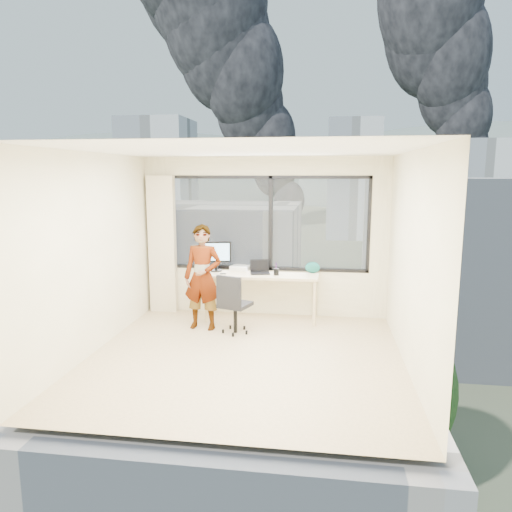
% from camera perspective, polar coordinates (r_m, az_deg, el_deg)
% --- Properties ---
extents(floor, '(4.00, 4.00, 0.01)m').
position_cam_1_polar(floor, '(6.24, -1.34, -12.04)').
color(floor, tan).
rests_on(floor, ground).
extents(ceiling, '(4.00, 4.00, 0.01)m').
position_cam_1_polar(ceiling, '(5.80, -1.44, 12.56)').
color(ceiling, white).
rests_on(ceiling, ground).
extents(wall_front, '(4.00, 0.01, 2.60)m').
position_cam_1_polar(wall_front, '(3.97, -6.21, -5.16)').
color(wall_front, beige).
rests_on(wall_front, ground).
extents(wall_left, '(0.01, 4.00, 2.60)m').
position_cam_1_polar(wall_left, '(6.52, -19.01, 0.25)').
color(wall_left, beige).
rests_on(wall_left, ground).
extents(wall_right, '(0.01, 4.00, 2.60)m').
position_cam_1_polar(wall_right, '(5.89, 18.16, -0.67)').
color(wall_right, beige).
rests_on(wall_right, ground).
extents(window_wall, '(3.30, 0.16, 1.55)m').
position_cam_1_polar(window_wall, '(7.81, 1.41, 3.94)').
color(window_wall, black).
rests_on(window_wall, ground).
extents(curtain, '(0.45, 0.14, 2.30)m').
position_cam_1_polar(curtain, '(8.14, -11.18, 1.34)').
color(curtain, '#F4EABE').
rests_on(curtain, floor).
extents(desk, '(1.80, 0.60, 0.75)m').
position_cam_1_polar(desk, '(7.68, 0.70, -4.87)').
color(desk, beige).
rests_on(desk, floor).
extents(chair, '(0.59, 0.59, 0.91)m').
position_cam_1_polar(chair, '(7.02, -2.51, -5.64)').
color(chair, black).
rests_on(chair, floor).
extents(person, '(0.61, 0.43, 1.59)m').
position_cam_1_polar(person, '(7.18, -6.42, -2.55)').
color(person, '#2D2D33').
rests_on(person, floor).
extents(monitor, '(0.51, 0.19, 0.50)m').
position_cam_1_polar(monitor, '(7.79, -4.83, -0.01)').
color(monitor, black).
rests_on(monitor, desk).
extents(game_console, '(0.34, 0.30, 0.07)m').
position_cam_1_polar(game_console, '(7.90, -1.90, -1.41)').
color(game_console, white).
rests_on(game_console, desk).
extents(laptop, '(0.37, 0.38, 0.20)m').
position_cam_1_polar(laptop, '(7.58, 0.49, -1.40)').
color(laptop, black).
rests_on(laptop, desk).
extents(cellphone, '(0.10, 0.06, 0.01)m').
position_cam_1_polar(cellphone, '(7.59, -3.99, -2.13)').
color(cellphone, black).
rests_on(cellphone, desk).
extents(pen_cup, '(0.11, 0.11, 0.10)m').
position_cam_1_polar(pen_cup, '(7.49, 2.45, -1.91)').
color(pen_cup, black).
rests_on(pen_cup, desk).
extents(handbag, '(0.25, 0.17, 0.18)m').
position_cam_1_polar(handbag, '(7.70, 6.80, -1.37)').
color(handbag, '#0B4743').
rests_on(handbag, desk).
extents(exterior_ground, '(400.00, 400.00, 0.04)m').
position_cam_1_polar(exterior_ground, '(126.77, 7.70, 2.30)').
color(exterior_ground, '#515B3D').
rests_on(exterior_ground, ground).
extents(near_bldg_a, '(16.00, 12.00, 14.00)m').
position_cam_1_polar(near_bldg_a, '(38.23, -7.19, -4.40)').
color(near_bldg_a, beige).
rests_on(near_bldg_a, exterior_ground).
extents(near_bldg_b, '(14.00, 13.00, 16.00)m').
position_cam_1_polar(near_bldg_b, '(45.84, 21.98, -1.39)').
color(near_bldg_b, white).
rests_on(near_bldg_b, exterior_ground).
extents(far_tower_a, '(14.00, 14.00, 28.00)m').
position_cam_1_polar(far_tower_a, '(106.97, -11.58, 8.35)').
color(far_tower_a, silver).
rests_on(far_tower_a, exterior_ground).
extents(far_tower_b, '(13.00, 13.00, 30.00)m').
position_cam_1_polar(far_tower_b, '(125.91, 11.54, 8.99)').
color(far_tower_b, silver).
rests_on(far_tower_b, exterior_ground).
extents(far_tower_c, '(15.00, 15.00, 26.00)m').
position_cam_1_polar(far_tower_c, '(152.26, 25.24, 7.61)').
color(far_tower_c, silver).
rests_on(far_tower_c, exterior_ground).
extents(far_tower_d, '(16.00, 14.00, 22.00)m').
position_cam_1_polar(far_tower_d, '(167.31, -13.30, 7.70)').
color(far_tower_d, silver).
rests_on(far_tower_d, exterior_ground).
extents(hill_a, '(288.00, 216.00, 90.00)m').
position_cam_1_polar(hill_a, '(347.83, -12.25, 6.87)').
color(hill_a, slate).
rests_on(hill_a, exterior_ground).
extents(hill_b, '(300.00, 220.00, 96.00)m').
position_cam_1_polar(hill_b, '(340.83, 25.23, 6.11)').
color(hill_b, slate).
rests_on(hill_b, exterior_ground).
extents(tree_a, '(7.00, 7.00, 8.00)m').
position_cam_1_polar(tree_a, '(34.75, -22.18, -11.74)').
color(tree_a, '#214617').
rests_on(tree_a, exterior_ground).
extents(tree_b, '(7.60, 7.60, 9.00)m').
position_cam_1_polar(tree_b, '(26.67, 14.48, -16.86)').
color(tree_b, '#214617').
rests_on(tree_b, exterior_ground).
extents(smoke_plume_a, '(40.00, 24.00, 90.00)m').
position_cam_1_polar(smoke_plume_a, '(160.35, 4.41, 22.98)').
color(smoke_plume_a, black).
rests_on(smoke_plume_a, exterior_ground).
extents(smoke_plume_b, '(30.00, 18.00, 70.00)m').
position_cam_1_polar(smoke_plume_b, '(185.48, 26.20, 16.46)').
color(smoke_plume_b, black).
rests_on(smoke_plume_b, exterior_ground).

